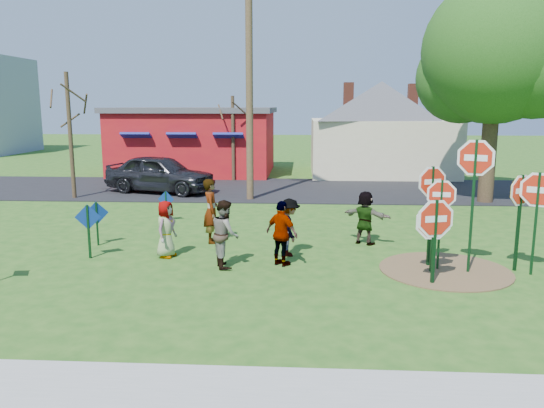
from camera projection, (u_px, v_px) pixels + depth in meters
The scene contains 27 objects.
ground at pixel (266, 256), 14.35m from camera, with size 120.00×120.00×0.00m, color #235418.
sidewalk at pixel (231, 400), 7.28m from camera, with size 22.00×1.80×0.08m, color #9E9E99.
road at pixel (283, 189), 25.63m from camera, with size 120.00×7.50×0.04m, color black.
dirt_patch at pixel (445, 270), 13.11m from camera, with size 3.20×3.20×0.03m, color brown.
red_building at pixel (196, 140), 31.96m from camera, with size 9.40×7.69×3.90m.
cream_house at pixel (380, 124), 31.16m from camera, with size 9.40×9.40×6.50m.
stop_sign_a at pixel (435, 224), 11.90m from camera, with size 1.15×0.32×2.12m.
stop_sign_b at pixel (441, 202), 12.89m from camera, with size 0.96×0.13×2.38m.
stop_sign_c at pixel (475, 175), 12.52m from camera, with size 1.09×0.48×3.40m.
stop_sign_d at pixel (521, 198), 12.80m from camera, with size 0.89×0.58×2.53m.
stop_sign_e at pixel (433, 226), 12.78m from camera, with size 1.18×0.11×1.85m.
stop_sign_f at pixel (538, 198), 12.47m from camera, with size 1.01×0.55×2.64m.
stop_sign_g at pixel (432, 193), 13.14m from camera, with size 0.99×0.36×2.69m.
blue_diamond_b at pixel (88, 225), 14.03m from camera, with size 0.68×0.10×1.47m.
blue_diamond_c at pixel (97, 218), 15.34m from camera, with size 0.62×0.31×1.30m.
blue_diamond_d at pixel (166, 203), 18.58m from camera, with size 0.58×0.08×1.08m.
person_a at pixel (166, 229), 14.17m from camera, with size 0.75×0.49×1.54m, color #435684.
person_b at pixel (211, 211), 15.66m from camera, with size 0.70×0.46×1.91m, color #22705E.
person_c at pixel (225, 234), 13.30m from camera, with size 0.83×0.65×1.71m, color brown.
person_d at pixel (289, 227), 14.31m from camera, with size 1.01×0.58×1.57m, color #36373C.
person_e at pixel (282, 234), 13.39m from camera, with size 0.98×0.41×1.67m, color #482D5A.
person_f at pixel (365, 218), 15.51m from camera, with size 1.47×0.47×1.58m, color #194C30.
suv at pixel (160, 174), 24.57m from camera, with size 2.06×5.11×1.74m, color #313137.
utility_pole at pixel (249, 79), 22.03m from camera, with size 2.26×0.96×9.67m.
leafy_tree at pixel (499, 59), 21.23m from camera, with size 6.40×5.84×9.10m.
bare_tree_west at pixel (69, 118), 22.61m from camera, with size 1.80×1.80×5.42m.
bare_tree_east at pixel (233, 126), 28.11m from camera, with size 1.80×1.80×4.52m.
Camera 1 is at (0.96, -13.81, 4.03)m, focal length 35.00 mm.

